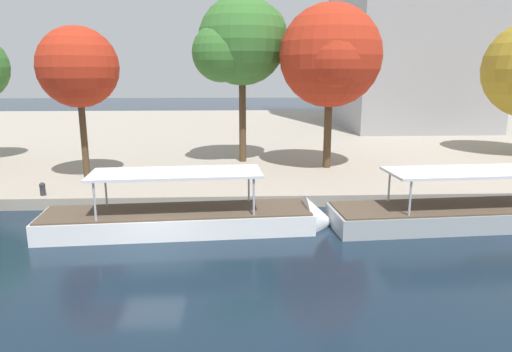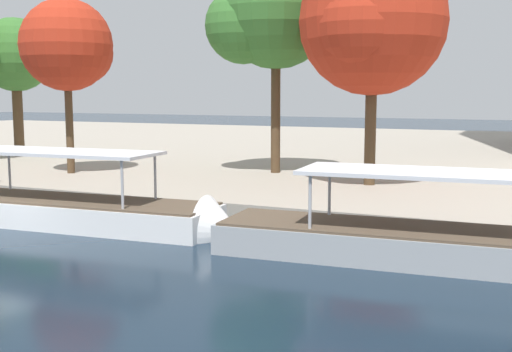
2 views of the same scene
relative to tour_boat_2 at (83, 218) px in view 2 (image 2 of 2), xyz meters
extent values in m
cube|color=#A39989|center=(-1.72, 30.98, 0.00)|extent=(120.00, 55.00, 0.65)
cube|color=white|center=(-0.92, -0.06, -0.13)|extent=(12.64, 3.70, 1.49)
cone|color=white|center=(5.80, 0.40, -0.13)|extent=(1.57, 2.67, 2.58)
cube|color=brown|center=(-0.92, -0.06, 0.66)|extent=(12.38, 3.55, 0.08)
cylinder|color=#B2B2B7|center=(2.42, 1.31, 1.55)|extent=(0.10, 0.10, 1.70)
cylinder|color=#B2B2B7|center=(2.58, -0.97, 1.55)|extent=(0.10, 0.10, 1.70)
cylinder|color=#B2B2B7|center=(-4.42, 0.85, 1.55)|extent=(0.10, 0.10, 1.70)
cube|color=silver|center=(-0.92, -0.06, 2.46)|extent=(7.89, 3.15, 0.12)
cube|color=#9EA3A8|center=(13.24, 0.16, -0.07)|extent=(13.95, 3.89, 1.35)
cube|color=brown|center=(13.24, 0.16, 0.64)|extent=(13.66, 3.72, 0.08)
cylinder|color=#B2B2B7|center=(9.38, 1.09, 1.49)|extent=(0.10, 0.10, 1.61)
cylinder|color=#B2B2B7|center=(9.54, -1.28, 1.49)|extent=(0.10, 0.10, 1.61)
cube|color=silver|center=(13.24, 0.16, 2.35)|extent=(8.71, 3.30, 0.12)
cylinder|color=#4C3823|center=(8.21, 10.92, 2.86)|extent=(0.53, 0.53, 5.08)
sphere|color=#B22D19|center=(8.21, 10.92, 7.99)|extent=(6.90, 6.90, 6.90)
sphere|color=#B22D19|center=(8.13, 9.44, 7.69)|extent=(4.30, 4.30, 4.30)
sphere|color=#B22D19|center=(7.13, 10.79, 7.05)|extent=(3.81, 3.81, 3.81)
cylinder|color=#4C3823|center=(2.31, 13.40, 3.53)|extent=(0.51, 0.51, 6.41)
sphere|color=#38702D|center=(2.31, 13.40, 9.09)|extent=(6.30, 6.30, 6.30)
sphere|color=#38702D|center=(3.45, 14.19, 9.65)|extent=(4.34, 4.34, 4.34)
sphere|color=#38702D|center=(0.84, 12.42, 8.24)|extent=(4.09, 4.09, 4.09)
cylinder|color=#4C3823|center=(-7.80, 8.58, 2.85)|extent=(0.41, 0.41, 5.05)
sphere|color=#B22D19|center=(-7.80, 8.58, 7.22)|extent=(4.92, 4.92, 4.92)
sphere|color=#B22D19|center=(-7.44, 9.42, 6.83)|extent=(3.33, 3.33, 3.33)
sphere|color=#B22D19|center=(-8.13, 8.76, 7.61)|extent=(2.93, 2.93, 2.93)
cylinder|color=#4C3823|center=(-17.33, 14.53, 2.85)|extent=(0.68, 0.68, 5.06)
sphere|color=#38702D|center=(-17.33, 14.53, 7.25)|extent=(4.97, 4.97, 4.97)
sphere|color=#38702D|center=(-17.36, 14.86, 6.87)|extent=(2.26, 2.26, 2.26)
sphere|color=#38702D|center=(-18.24, 14.72, 6.98)|extent=(2.65, 2.65, 2.65)
camera|label=1|loc=(1.82, -20.47, 7.03)|focal=31.99mm
camera|label=2|loc=(15.80, -19.00, 4.71)|focal=45.05mm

